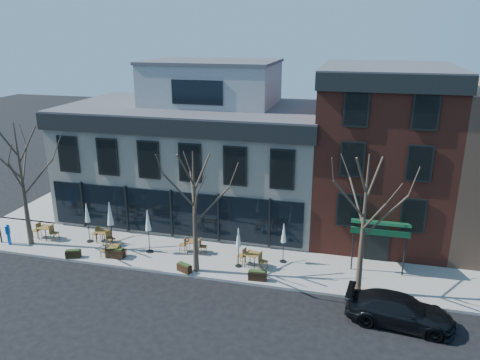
% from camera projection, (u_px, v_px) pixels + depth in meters
% --- Properties ---
extents(ground, '(120.00, 120.00, 0.00)m').
position_uv_depth(ground, '(173.00, 239.00, 31.16)').
color(ground, black).
rests_on(ground, ground).
extents(sidewalk_front, '(33.50, 4.70, 0.15)m').
position_uv_depth(sidewalk_front, '(210.00, 258.00, 28.39)').
color(sidewalk_front, gray).
rests_on(sidewalk_front, ground).
extents(sidewalk_side, '(4.50, 12.00, 0.15)m').
position_uv_depth(sidewalk_side, '(75.00, 195.00, 39.31)').
color(sidewalk_side, gray).
rests_on(sidewalk_side, ground).
extents(corner_building, '(18.39, 10.39, 11.10)m').
position_uv_depth(corner_building, '(198.00, 152.00, 34.36)').
color(corner_building, silver).
rests_on(corner_building, ground).
extents(red_brick_building, '(8.20, 11.78, 11.18)m').
position_uv_depth(red_brick_building, '(381.00, 151.00, 30.96)').
color(red_brick_building, maroon).
rests_on(red_brick_building, ground).
extents(tree_corner, '(3.93, 3.98, 7.92)m').
position_uv_depth(tree_corner, '(22.00, 183.00, 28.89)').
color(tree_corner, '#382B21').
rests_on(tree_corner, sidewalk_front).
extents(tree_mid, '(3.50, 3.55, 7.04)m').
position_uv_depth(tree_mid, '(195.00, 211.00, 25.68)').
color(tree_mid, '#382B21').
rests_on(tree_mid, sidewalk_front).
extents(tree_right, '(3.72, 3.77, 7.48)m').
position_uv_depth(tree_right, '(364.00, 224.00, 23.50)').
color(tree_right, '#382B21').
rests_on(tree_right, sidewalk_front).
extents(parked_sedan, '(5.17, 2.55, 1.45)m').
position_uv_depth(parked_sedan, '(400.00, 310.00, 22.01)').
color(parked_sedan, black).
rests_on(parked_sedan, ground).
extents(call_box, '(0.29, 0.28, 1.41)m').
position_uv_depth(call_box, '(8.00, 234.00, 29.83)').
color(call_box, '#0D49B3').
rests_on(call_box, sidewalk_front).
extents(cafe_set_0, '(1.99, 0.86, 1.03)m').
position_uv_depth(cafe_set_0, '(45.00, 231.00, 30.72)').
color(cafe_set_0, brown).
rests_on(cafe_set_0, sidewalk_front).
extents(cafe_set_1, '(1.95, 1.12, 1.00)m').
position_uv_depth(cafe_set_1, '(103.00, 236.00, 30.08)').
color(cafe_set_1, brown).
rests_on(cafe_set_1, sidewalk_front).
extents(cafe_set_2, '(1.66, 0.91, 0.85)m').
position_uv_depth(cafe_set_2, '(113.00, 250.00, 28.33)').
color(cafe_set_2, brown).
rests_on(cafe_set_2, sidewalk_front).
extents(cafe_set_3, '(1.79, 0.75, 0.93)m').
position_uv_depth(cafe_set_3, '(193.00, 245.00, 28.84)').
color(cafe_set_3, brown).
rests_on(cafe_set_3, sidewalk_front).
extents(cafe_set_4, '(1.99, 1.00, 1.02)m').
position_uv_depth(cafe_set_4, '(252.00, 258.00, 27.10)').
color(cafe_set_4, brown).
rests_on(cafe_set_4, sidewalk_front).
extents(umbrella_0, '(0.42, 0.42, 2.64)m').
position_uv_depth(umbrella_0, '(87.00, 215.00, 29.88)').
color(umbrella_0, black).
rests_on(umbrella_0, sidewalk_front).
extents(umbrella_1, '(0.50, 0.50, 3.14)m').
position_uv_depth(umbrella_1, '(110.00, 216.00, 28.75)').
color(umbrella_1, black).
rests_on(umbrella_1, sidewalk_front).
extents(umbrella_2, '(0.44, 0.44, 2.78)m').
position_uv_depth(umbrella_2, '(148.00, 223.00, 28.44)').
color(umbrella_2, black).
rests_on(umbrella_2, sidewalk_front).
extents(umbrella_3, '(0.39, 0.39, 2.44)m').
position_uv_depth(umbrella_3, '(238.00, 239.00, 26.76)').
color(umbrella_3, black).
rests_on(umbrella_3, sidewalk_front).
extents(umbrella_4, '(0.39, 0.39, 2.44)m').
position_uv_depth(umbrella_4, '(284.00, 235.00, 27.28)').
color(umbrella_4, black).
rests_on(umbrella_4, sidewalk_front).
extents(planter_0, '(0.96, 0.66, 0.50)m').
position_uv_depth(planter_0, '(73.00, 254.00, 28.28)').
color(planter_0, black).
rests_on(planter_0, sidewalk_front).
extents(planter_1, '(1.12, 0.46, 0.62)m').
position_uv_depth(planter_1, '(115.00, 253.00, 28.23)').
color(planter_1, black).
rests_on(planter_1, sidewalk_front).
extents(planter_2, '(0.96, 0.68, 0.50)m').
position_uv_depth(planter_2, '(184.00, 268.00, 26.60)').
color(planter_2, black).
rests_on(planter_2, sidewalk_front).
extents(planter_3, '(1.03, 0.47, 0.56)m').
position_uv_depth(planter_3, '(257.00, 275.00, 25.72)').
color(planter_3, black).
rests_on(planter_3, sidewalk_front).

